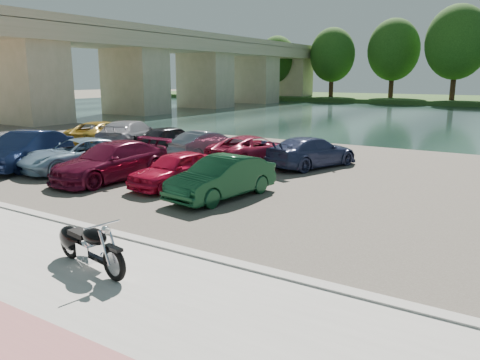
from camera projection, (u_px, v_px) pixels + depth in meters
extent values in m
plane|color=#595447|center=(84.00, 279.00, 9.06)|extent=(200.00, 200.00, 0.00)
cube|color=#9E9B94|center=(38.00, 297.00, 8.22)|extent=(60.00, 6.00, 0.10)
cube|color=#9E9B94|center=(155.00, 245.00, 10.69)|extent=(60.00, 0.30, 0.14)
cube|color=#48433A|center=(313.00, 177.00, 18.13)|extent=(60.00, 18.00, 0.04)
cube|color=black|center=(443.00, 119.00, 42.07)|extent=(120.00, 40.00, 0.00)
cube|color=tan|center=(195.00, 47.00, 55.08)|extent=(7.00, 56.00, 1.40)
cube|color=tan|center=(194.00, 38.00, 54.86)|extent=(7.00, 56.00, 0.70)
cube|color=tan|center=(28.00, 79.00, 37.71)|extent=(6.00, 4.00, 7.20)
cube|color=tan|center=(135.00, 78.00, 47.61)|extent=(6.00, 4.00, 7.20)
cube|color=tan|center=(205.00, 78.00, 57.52)|extent=(6.00, 4.00, 7.20)
cube|color=tan|center=(255.00, 77.00, 67.42)|extent=(6.00, 4.00, 7.20)
cube|color=tan|center=(291.00, 77.00, 77.33)|extent=(6.00, 4.00, 7.20)
cylinder|color=#351F13|center=(277.00, 82.00, 77.38)|extent=(0.70, 0.70, 4.50)
ellipsoid|color=#15370F|center=(277.00, 59.00, 76.59)|extent=(6.30, 6.30, 7.56)
cylinder|color=#351F13|center=(331.00, 81.00, 73.79)|extent=(0.70, 0.70, 4.95)
ellipsoid|color=#15370F|center=(332.00, 55.00, 72.93)|extent=(6.93, 6.93, 8.32)
cylinder|color=#351F13|center=(392.00, 79.00, 70.21)|extent=(0.70, 0.70, 5.40)
ellipsoid|color=#15370F|center=(394.00, 50.00, 69.27)|extent=(7.56, 7.56, 9.07)
cylinder|color=#351F13|center=(454.00, 78.00, 63.17)|extent=(0.70, 0.70, 5.85)
ellipsoid|color=#15370F|center=(457.00, 42.00, 62.14)|extent=(8.19, 8.19, 9.83)
torus|color=black|center=(114.00, 264.00, 8.68)|extent=(0.69, 0.24, 0.68)
torus|color=black|center=(70.00, 243.00, 9.77)|extent=(0.69, 0.24, 0.68)
cylinder|color=#B2B2B7|center=(114.00, 264.00, 8.68)|extent=(0.46, 0.14, 0.46)
cylinder|color=#B2B2B7|center=(70.00, 243.00, 9.77)|extent=(0.46, 0.14, 0.46)
cylinder|color=silver|center=(104.00, 248.00, 8.64)|extent=(0.33, 0.11, 0.63)
cylinder|color=silver|center=(114.00, 245.00, 8.78)|extent=(0.33, 0.11, 0.63)
cylinder|color=silver|center=(102.00, 225.00, 8.75)|extent=(0.17, 0.74, 0.04)
sphere|color=silver|center=(105.00, 230.00, 8.70)|extent=(0.19, 0.19, 0.16)
sphere|color=silver|center=(107.00, 231.00, 8.65)|extent=(0.13, 0.13, 0.11)
cube|color=black|center=(113.00, 248.00, 8.62)|extent=(0.47, 0.22, 0.06)
cube|color=black|center=(91.00, 256.00, 9.24)|extent=(1.20, 0.31, 0.08)
cube|color=silver|center=(89.00, 252.00, 9.25)|extent=(0.50, 0.39, 0.34)
cylinder|color=silver|center=(91.00, 243.00, 9.15)|extent=(0.27, 0.22, 0.27)
cylinder|color=silver|center=(86.00, 241.00, 9.28)|extent=(0.27, 0.22, 0.27)
ellipsoid|color=black|center=(94.00, 237.00, 9.02)|extent=(0.73, 0.47, 0.32)
cube|color=black|center=(80.00, 233.00, 9.38)|extent=(0.59, 0.37, 0.10)
ellipsoid|color=black|center=(71.00, 238.00, 9.71)|extent=(0.78, 0.46, 0.50)
cube|color=black|center=(70.00, 241.00, 9.75)|extent=(0.43, 0.25, 0.30)
cylinder|color=silver|center=(89.00, 252.00, 9.60)|extent=(1.10, 0.28, 0.09)
cylinder|color=silver|center=(89.00, 248.00, 9.58)|extent=(1.10, 0.28, 0.09)
cylinder|color=#B2B2B7|center=(79.00, 263.00, 9.24)|extent=(0.05, 0.14, 0.22)
imported|color=#AAADB6|center=(2.00, 145.00, 21.45)|extent=(2.39, 4.32, 1.39)
imported|color=#162145|center=(26.00, 150.00, 19.63)|extent=(3.01, 4.92, 1.53)
imported|color=#7B9AB2|center=(78.00, 155.00, 19.12)|extent=(3.13, 5.04, 1.30)
imported|color=#570C24|center=(111.00, 161.00, 17.39)|extent=(2.21, 4.92, 1.40)
imported|color=#B10B2C|center=(176.00, 169.00, 16.33)|extent=(1.91, 3.81, 1.25)
imported|color=#0F381E|center=(222.00, 178.00, 14.83)|extent=(1.91, 4.14, 1.31)
imported|color=#AE8828|center=(103.00, 133.00, 26.29)|extent=(3.31, 5.21, 1.34)
imported|color=gray|center=(130.00, 134.00, 24.88)|extent=(3.94, 5.66, 1.52)
imported|color=black|center=(171.00, 138.00, 23.94)|extent=(2.33, 4.19, 1.35)
imported|color=slate|center=(208.00, 144.00, 22.28)|extent=(2.21, 4.03, 1.26)
imported|color=maroon|center=(252.00, 149.00, 20.88)|extent=(2.95, 4.75, 1.23)
imported|color=navy|center=(312.00, 152.00, 19.91)|extent=(3.17, 4.78, 1.29)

